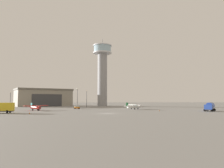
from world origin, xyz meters
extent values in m
plane|color=gray|center=(0.00, 0.00, 0.00)|extent=(400.00, 400.00, 0.00)
cylinder|color=gray|center=(1.47, 62.27, 16.05)|extent=(5.73, 5.73, 32.09)
cylinder|color=silver|center=(1.47, 62.27, 32.39)|extent=(11.37, 11.37, 0.60)
cylinder|color=#99B7C6|center=(1.47, 62.27, 34.64)|extent=(10.46, 10.46, 3.91)
cylinder|color=silver|center=(1.47, 62.27, 36.85)|extent=(11.37, 11.37, 0.50)
cylinder|color=#38383D|center=(1.47, 62.27, 39.10)|extent=(0.16, 0.16, 4.00)
cube|color=gray|center=(-34.48, 67.89, 4.71)|extent=(36.08, 30.76, 9.41)
cube|color=#625C52|center=(-34.48, 67.89, 9.91)|extent=(36.89, 31.56, 1.00)
cube|color=#38383A|center=(-30.20, 59.46, 3.53)|extent=(15.24, 7.84, 7.06)
cylinder|color=red|center=(-25.40, 17.92, 1.13)|extent=(4.86, 4.95, 1.15)
cone|color=#38383D|center=(-23.23, 15.69, 1.13)|extent=(1.16, 1.16, 0.80)
cube|color=#38383D|center=(-23.23, 15.69, 1.13)|extent=(0.11, 0.10, 1.76)
cube|color=red|center=(-25.21, 17.72, 1.80)|extent=(7.61, 7.46, 0.19)
cylinder|color=teal|center=(-26.27, 16.69, 1.42)|extent=(0.70, 0.69, 1.26)
cylinder|color=teal|center=(-24.15, 18.76, 1.42)|extent=(0.70, 0.69, 1.26)
cube|color=#99B7C6|center=(-24.63, 17.13, 1.45)|extent=(1.37, 1.37, 0.65)
cone|color=red|center=(-27.58, 20.15, 1.22)|extent=(1.52, 1.53, 0.86)
cube|color=teal|center=(-27.58, 20.15, 1.96)|extent=(0.79, 0.81, 1.58)
cube|color=red|center=(-27.58, 20.15, 1.36)|extent=(2.57, 2.54, 0.09)
cylinder|color=black|center=(-23.85, 16.33, 0.28)|extent=(0.51, 0.50, 0.56)
cylinder|color=black|center=(-26.26, 17.35, 0.28)|extent=(0.51, 0.50, 0.56)
cylinder|color=black|center=(-24.80, 18.77, 0.28)|extent=(0.51, 0.50, 0.56)
cylinder|color=white|center=(12.39, 22.42, 1.17)|extent=(5.90, 3.63, 1.19)
cone|color=#38383D|center=(15.29, 23.80, 1.17)|extent=(1.13, 1.12, 0.83)
cube|color=#38383D|center=(15.29, 23.80, 1.17)|extent=(0.09, 0.11, 1.82)
cube|color=white|center=(12.65, 22.54, 1.86)|extent=(5.39, 9.26, 0.19)
cylinder|color=#287A42|center=(13.30, 21.16, 1.46)|extent=(0.47, 0.88, 1.30)
cylinder|color=#287A42|center=(11.99, 23.93, 1.46)|extent=(0.47, 0.88, 1.30)
cube|color=#99B7C6|center=(13.43, 22.91, 1.49)|extent=(1.36, 1.31, 0.67)
cone|color=white|center=(9.48, 21.05, 1.26)|extent=(1.59, 1.38, 0.89)
cube|color=#287A42|center=(9.48, 21.05, 2.03)|extent=(1.00, 0.55, 1.63)
cube|color=white|center=(9.48, 21.05, 1.41)|extent=(2.01, 2.96, 0.10)
cylinder|color=black|center=(14.46, 23.40, 0.29)|extent=(0.39, 0.59, 0.57)
cylinder|color=black|center=(12.67, 21.39, 0.29)|extent=(0.39, 0.59, 0.57)
cylinder|color=black|center=(11.77, 23.29, 0.29)|extent=(0.39, 0.59, 0.57)
cube|color=#38383D|center=(-31.39, 3.92, 0.62)|extent=(6.37, 2.22, 0.24)
cube|color=gold|center=(-30.36, 3.95, 1.94)|extent=(4.32, 2.67, 2.40)
cylinder|color=black|center=(-29.46, 2.83, 0.50)|extent=(0.30, 1.01, 1.00)
cylinder|color=black|center=(-29.53, 5.12, 0.50)|extent=(0.30, 1.01, 1.00)
cube|color=#38383D|center=(36.10, 7.02, 0.62)|extent=(5.38, 5.68, 0.24)
cube|color=#2847A8|center=(34.69, 5.45, 1.54)|extent=(2.92, 2.85, 1.60)
cube|color=#99B7C6|center=(34.18, 4.88, 1.86)|extent=(1.60, 1.45, 0.80)
cylinder|color=#2847A8|center=(36.75, 7.75, 1.89)|extent=(4.34, 4.46, 2.30)
cylinder|color=black|center=(35.55, 4.76, 0.50)|extent=(0.93, 0.87, 1.00)
cylinder|color=black|center=(33.91, 6.23, 0.50)|extent=(0.93, 0.87, 1.00)
cylinder|color=black|center=(38.10, 7.60, 0.50)|extent=(0.93, 0.87, 1.00)
cylinder|color=black|center=(36.46, 9.07, 0.50)|extent=(0.93, 0.87, 1.00)
cube|color=orange|center=(-11.22, 30.29, 0.59)|extent=(2.62, 4.72, 0.55)
cube|color=#99B7C6|center=(-11.18, 30.07, 1.12)|extent=(2.09, 2.75, 0.50)
cylinder|color=black|center=(-12.32, 31.59, 0.32)|extent=(0.66, 0.29, 0.64)
cylinder|color=black|center=(-10.65, 31.89, 0.32)|extent=(0.66, 0.29, 0.64)
cylinder|color=black|center=(-11.79, 28.69, 0.32)|extent=(0.66, 0.29, 0.64)
cylinder|color=black|center=(-10.12, 29.00, 0.32)|extent=(0.66, 0.29, 0.64)
cylinder|color=#38383D|center=(-12.57, 51.61, 4.79)|extent=(0.18, 0.18, 9.58)
sphere|color=#F9E5B2|center=(-12.57, 51.61, 9.80)|extent=(0.44, 0.44, 0.44)
cylinder|color=#38383D|center=(-7.45, 46.58, 4.17)|extent=(0.18, 0.18, 8.34)
sphere|color=#F9E5B2|center=(-7.45, 46.58, 8.56)|extent=(0.44, 0.44, 0.44)
cylinder|color=#38383D|center=(-44.27, 43.28, 3.72)|extent=(0.18, 0.18, 7.44)
sphere|color=#F9E5B2|center=(-44.27, 43.28, 7.66)|extent=(0.44, 0.44, 0.44)
cube|color=black|center=(19.29, 10.51, 0.02)|extent=(0.36, 0.36, 0.04)
cone|color=orange|center=(19.29, 10.51, 0.30)|extent=(0.30, 0.30, 0.52)
cylinder|color=white|center=(19.29, 10.51, 0.33)|extent=(0.21, 0.21, 0.08)
cube|color=black|center=(-22.14, -0.25, 0.02)|extent=(0.36, 0.36, 0.04)
cone|color=orange|center=(-22.14, -0.25, 0.32)|extent=(0.30, 0.30, 0.56)
cylinder|color=white|center=(-22.14, -0.25, 0.35)|extent=(0.21, 0.21, 0.08)
camera|label=1|loc=(-4.42, -60.33, 4.23)|focal=32.65mm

